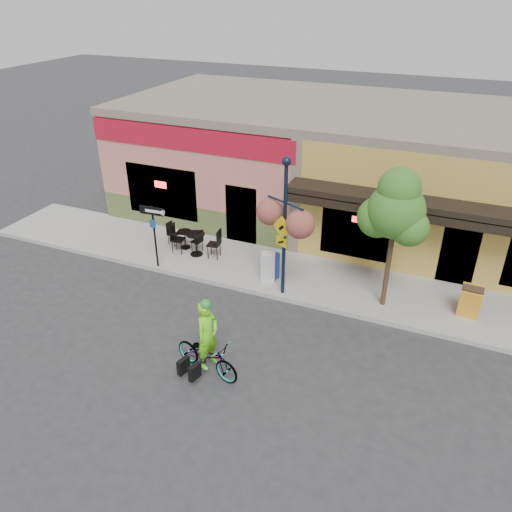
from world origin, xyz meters
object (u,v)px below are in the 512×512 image
Objects in this scene: building at (352,164)px; newspaper_box_blue at (271,266)px; one_way_sign at (155,237)px; bicycle at (207,356)px; lamp_post at (284,229)px; newspaper_box_grey at (268,266)px; cyclist_rider at (208,343)px; street_tree at (392,240)px.

building reaches higher than newspaper_box_blue.
one_way_sign is at bearing -125.32° from building.
bicycle is at bearing -48.05° from one_way_sign.
lamp_post reaches higher than newspaper_box_blue.
one_way_sign is 2.30× the size of newspaper_box_grey.
cyclist_rider reaches higher than newspaper_box_blue.
one_way_sign reaches higher than bicycle.
newspaper_box_blue is 0.96× the size of newspaper_box_grey.
one_way_sign reaches higher than newspaper_box_blue.
building is 6.67m from street_tree.
lamp_post is 1.93m from newspaper_box_blue.
newspaper_box_blue is at bearing 179.01° from street_tree.
building is at bearing 7.73° from bicycle.
bicycle is at bearing 102.90° from cyclist_rider.
one_way_sign is (-3.94, 3.81, 0.34)m from cyclist_rider.
building reaches higher than one_way_sign.
building is 6.49m from newspaper_box_grey.
bicycle is 0.41m from cyclist_rider.
lamp_post reaches higher than street_tree.
building is 4.25× the size of street_tree.
one_way_sign is (-4.44, -0.11, -1.07)m from lamp_post.
newspaper_box_blue is 0.21× the size of street_tree.
street_tree is at bearing -24.80° from cyclist_rider.
street_tree is at bearing 35.78° from lamp_post.
newspaper_box_grey is (-0.15, 4.47, 0.13)m from bicycle.
newspaper_box_grey is at bearing 15.50° from cyclist_rider.
newspaper_box_blue is at bearing 34.58° from newspaper_box_grey.
cyclist_rider is 1.90× the size of newspaper_box_grey.
cyclist_rider is 0.42× the size of street_tree.
one_way_sign reaches higher than newspaper_box_grey.
lamp_post reaches higher than newspaper_box_grey.
bicycle is at bearing -73.30° from lamp_post.
newspaper_box_blue is (-0.08, 4.55, 0.11)m from bicycle.
newspaper_box_grey is at bearing -116.51° from newspaper_box_blue.
cyclist_rider is 5.84m from street_tree.
bicycle is 0.86× the size of one_way_sign.
lamp_post is 1.98× the size of one_way_sign.
one_way_sign is at bearing -153.84° from lamp_post.
lamp_post is 4.55× the size of newspaper_box_grey.
street_tree reaches higher than newspaper_box_blue.
one_way_sign is at bearing 173.45° from newspaper_box_grey.
cyclist_rider is 5.49m from one_way_sign.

